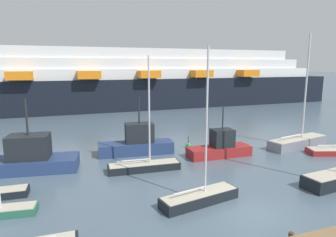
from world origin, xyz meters
The scene contains 9 objects.
ground_plane centered at (0.00, 0.00, 0.00)m, with size 600.00×600.00×0.00m, color slate.
sailboat_0 centered at (-4.13, 8.97, 0.46)m, with size 5.91×1.74×9.18m.
sailboat_2 centered at (-2.36, 2.26, 0.48)m, with size 5.34×2.31×9.53m.
sailboat_4 centered at (12.81, 10.40, 0.65)m, with size 7.65×3.21×11.56m.
fishing_boat_0 centered at (-13.10, 11.97, 1.04)m, with size 8.55×3.91×5.86m.
fishing_boat_1 centered at (-3.60, 13.68, 1.04)m, with size 7.29×2.67×5.48m.
fishing_boat_2 centered at (3.56, 10.34, 0.86)m, with size 6.01×2.08×4.65m.
channel_buoy_0 centered at (1.89, 13.96, 0.27)m, with size 0.52×0.52×1.26m.
cruise_ship centered at (-6.15, 46.66, 5.35)m, with size 106.55×17.82×16.91m.
Camera 1 is at (-9.84, -13.15, 8.44)m, focal length 31.42 mm.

